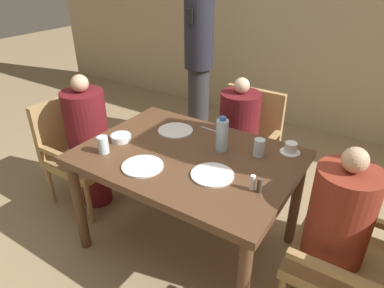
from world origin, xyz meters
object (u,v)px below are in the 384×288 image
at_px(diner_in_right_chair, 335,235).
at_px(diner_in_left_chair, 89,142).
at_px(standing_host, 199,56).
at_px(plate_main_right, 175,130).
at_px(bowl_small, 121,138).
at_px(glass_tall_near, 259,148).
at_px(glass_tall_mid, 103,145).
at_px(water_bottle, 222,135).
at_px(chair_left_side, 79,148).
at_px(chair_right_side, 360,258).
at_px(teacup_with_saucer, 291,148).
at_px(chair_far_side, 245,139).
at_px(plate_main_left, 212,175).
at_px(diner_in_far_chair, 238,138).
at_px(plate_dessert_center, 143,166).

bearing_deg(diner_in_right_chair, diner_in_left_chair, 180.00).
height_order(standing_host, plate_main_right, standing_host).
relative_size(diner_in_right_chair, bowl_small, 8.02).
bearing_deg(diner_in_right_chair, glass_tall_near, 157.73).
distance_m(diner_in_right_chair, glass_tall_mid, 1.45).
distance_m(diner_in_left_chair, water_bottle, 1.14).
bearing_deg(chair_left_side, bowl_small, -8.87).
distance_m(diner_in_left_chair, glass_tall_mid, 0.60).
bearing_deg(chair_right_side, bowl_small, -176.59).
relative_size(standing_host, teacup_with_saucer, 13.86).
bearing_deg(glass_tall_mid, diner_in_right_chair, 11.10).
bearing_deg(chair_far_side, plate_main_right, -110.65).
bearing_deg(glass_tall_mid, plate_main_left, 11.66).
distance_m(chair_left_side, water_bottle, 1.30).
xyz_separation_m(water_bottle, glass_tall_mid, (-0.61, -0.44, -0.05)).
height_order(diner_in_far_chair, glass_tall_near, diner_in_far_chair).
bearing_deg(plate_main_left, water_bottle, 108.96).
bearing_deg(chair_left_side, standing_host, 80.34).
distance_m(plate_main_left, plate_main_right, 0.61).
bearing_deg(diner_in_right_chair, water_bottle, 168.28).
bearing_deg(plate_dessert_center, chair_far_side, 83.05).
height_order(chair_left_side, plate_main_right, chair_left_side).
distance_m(standing_host, plate_main_right, 1.38).
distance_m(chair_left_side, plate_main_left, 1.37).
xyz_separation_m(chair_left_side, diner_in_left_chair, (0.14, 0.00, 0.10)).
xyz_separation_m(plate_main_right, teacup_with_saucer, (0.79, 0.15, 0.02)).
distance_m(chair_far_side, glass_tall_mid, 1.30).
bearing_deg(chair_right_side, plate_main_left, -171.26).
xyz_separation_m(chair_left_side, teacup_with_saucer, (1.62, 0.37, 0.32)).
bearing_deg(chair_right_side, plate_dessert_center, -167.39).
distance_m(chair_right_side, bowl_small, 1.59).
bearing_deg(water_bottle, chair_right_side, -9.97).
relative_size(chair_left_side, plate_main_right, 3.53).
bearing_deg(teacup_with_saucer, bowl_small, -155.66).
bearing_deg(chair_far_side, standing_host, 145.37).
bearing_deg(diner_in_left_chair, chair_far_side, 43.50).
height_order(standing_host, water_bottle, standing_host).
xyz_separation_m(chair_left_side, bowl_small, (0.60, -0.09, 0.31)).
bearing_deg(bowl_small, standing_host, 102.59).
height_order(diner_in_far_chair, glass_tall_mid, diner_in_far_chair).
xyz_separation_m(chair_far_side, glass_tall_mid, (-0.46, -1.16, 0.34)).
distance_m(teacup_with_saucer, water_bottle, 0.44).
bearing_deg(chair_far_side, glass_tall_mid, -111.57).
xyz_separation_m(diner_in_left_chair, plate_main_right, (0.69, 0.22, 0.19)).
bearing_deg(plate_main_left, chair_right_side, 8.74).
height_order(glass_tall_near, glass_tall_mid, same).
bearing_deg(diner_in_right_chair, chair_far_side, 136.50).
relative_size(plate_main_left, glass_tall_near, 2.22).
distance_m(chair_left_side, teacup_with_saucer, 1.69).
xyz_separation_m(plate_main_right, glass_tall_mid, (-0.21, -0.49, 0.05)).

